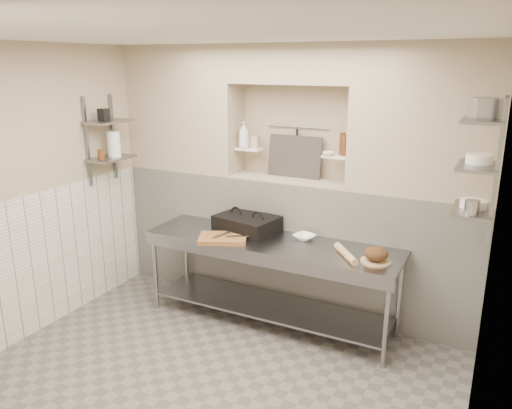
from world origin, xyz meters
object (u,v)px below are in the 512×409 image
Objects in this scene: jug_left at (114,144)px; bowl_alcove at (328,154)px; bread_loaf at (376,254)px; cutting_board at (223,238)px; bottle_soap at (244,135)px; panini_press at (247,224)px; mixing_bowl at (304,237)px; prep_table at (270,265)px; rolling_pin at (346,254)px.

bowl_alcove is at bearing 14.62° from jug_left.
cutting_board is at bearing -175.14° from bread_loaf.
jug_left is at bearing -179.72° from bread_loaf.
cutting_board is at bearing -79.24° from bottle_soap.
panini_press reaches higher than mixing_bowl.
bottle_soap is (-0.85, 0.32, 0.93)m from mixing_bowl.
prep_table is 0.51m from panini_press.
jug_left is at bearing -165.38° from bowl_alcove.
bottle_soap is (-0.57, 0.52, 1.21)m from prep_table.
cutting_board is 1.18m from bottle_soap.
cutting_board is 2.20× the size of bread_loaf.
bottle_soap is 2.39× the size of bowl_alcove.
jug_left is (-1.30, -0.60, -0.10)m from bottle_soap.
mixing_bowl is 0.58m from rolling_pin.
cutting_board is 1.63× the size of bottle_soap.
bowl_alcove is (0.83, 0.70, 0.81)m from cutting_board.
bowl_alcove is (0.74, 0.35, 0.75)m from panini_press.
jug_left is (-1.44, 0.11, 0.83)m from cutting_board.
jug_left is at bearing -177.66° from prep_table.
mixing_bowl is 0.97× the size of bread_loaf.
bread_loaf is at bearing -18.49° from mixing_bowl.
rolling_pin is (1.23, 0.12, 0.01)m from cutting_board.
panini_press is 5.70× the size of bowl_alcove.
mixing_bowl is at bearing 152.07° from rolling_pin.
jug_left is (-1.87, -0.08, 1.11)m from prep_table.
prep_table is at bearing -14.49° from panini_press.
mixing_bowl reaches higher than prep_table.
mixing_bowl is (0.63, 0.04, -0.06)m from panini_press.
rolling_pin is 2.04× the size of bread_loaf.
bowl_alcove is at bearing 124.47° from rolling_pin.
panini_press reaches higher than bread_loaf.
panini_press is at bearing 9.00° from jug_left.
jug_left reaches higher than bread_loaf.
rolling_pin reaches higher than prep_table.
bread_loaf is 0.76× the size of jug_left.
bottle_soap is at bearing 156.54° from rolling_pin.
jug_left reaches higher than cutting_board.
panini_press is 1.17m from rolling_pin.
cutting_board is 1.51m from bread_loaf.
bottle_soap is at bearing 160.39° from bread_loaf.
panini_press is at bearing -176.78° from mixing_bowl.
bowl_alcove is (0.96, -0.01, -0.13)m from bottle_soap.
mixing_bowl is 0.72× the size of bottle_soap.
rolling_pin is (1.14, -0.24, -0.05)m from panini_press.
bowl_alcove reaches higher than cutting_board.
prep_table is 0.45m from mixing_bowl.
panini_press is 1.72m from jug_left.
bread_loaf is at bearing 0.28° from jug_left.
prep_table is 12.50× the size of mixing_bowl.
rolling_pin is (0.51, -0.27, 0.01)m from mixing_bowl.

